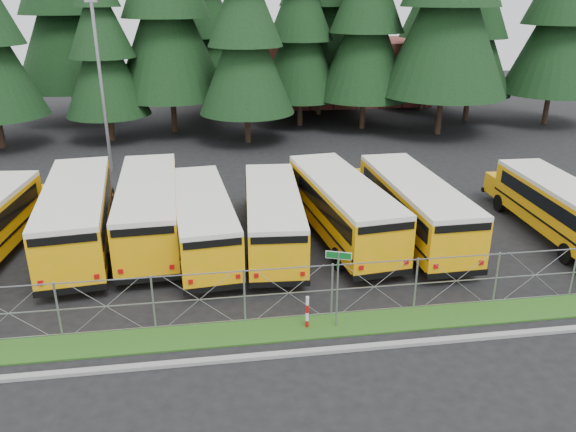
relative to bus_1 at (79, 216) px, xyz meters
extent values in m
plane|color=black|center=(10.66, -6.15, -1.45)|extent=(120.00, 120.00, 0.00)
cube|color=gray|center=(10.66, -9.25, -1.39)|extent=(50.00, 0.25, 0.12)
cube|color=#244814|center=(10.66, -7.85, -1.42)|extent=(50.00, 1.40, 0.06)
cube|color=maroon|center=(16.66, 33.85, 1.55)|extent=(22.00, 10.00, 6.00)
cylinder|color=#95969D|center=(9.66, -7.91, -0.05)|extent=(0.06, 0.06, 2.80)
cube|color=#0D6021|center=(9.66, -7.91, 1.23)|extent=(0.76, 0.30, 0.22)
cube|color=white|center=(9.66, -7.91, 1.23)|extent=(0.79, 0.31, 0.26)
cube|color=#0D6021|center=(9.66, -7.91, 0.99)|extent=(0.22, 0.52, 0.18)
cylinder|color=#B20C0C|center=(8.68, -7.82, -0.85)|extent=(0.11, 0.11, 1.20)
cylinder|color=#95969D|center=(-0.38, 11.48, 3.55)|extent=(0.20, 0.20, 10.00)
cube|color=#95969D|center=(-0.38, 11.48, 8.60)|extent=(0.70, 0.35, 0.18)
camera|label=1|loc=(5.73, -23.65, 9.04)|focal=35.00mm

